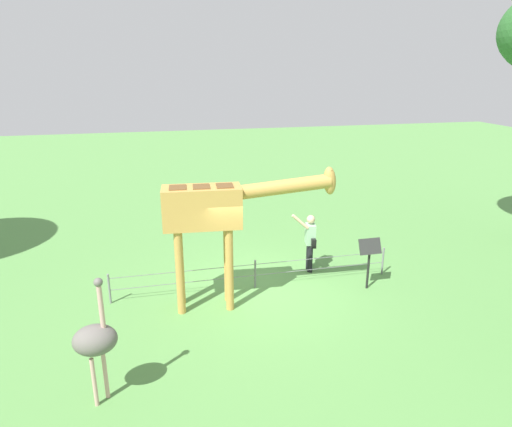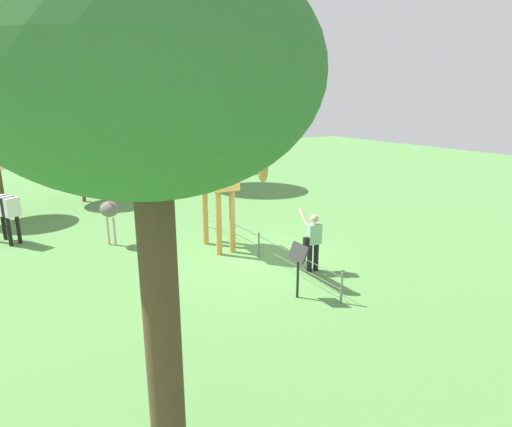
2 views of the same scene
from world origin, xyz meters
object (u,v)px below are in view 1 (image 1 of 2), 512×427
Objects in this scene: info_sign at (369,253)px; giraffe at (217,213)px; ostrich at (95,340)px; visitor at (310,239)px.

giraffe is at bearing 179.94° from info_sign.
ostrich is (-2.40, -2.73, -1.08)m from giraffe.
giraffe reaches higher than ostrich.
ostrich is at bearing -141.29° from visitor.
info_sign is at bearing 24.00° from ostrich.
giraffe reaches higher than visitor.
ostrich is at bearing -156.00° from info_sign.
info_sign is (3.73, -0.00, -1.31)m from giraffe.
info_sign is at bearing -50.96° from visitor.
giraffe is at bearing -153.60° from visitor.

